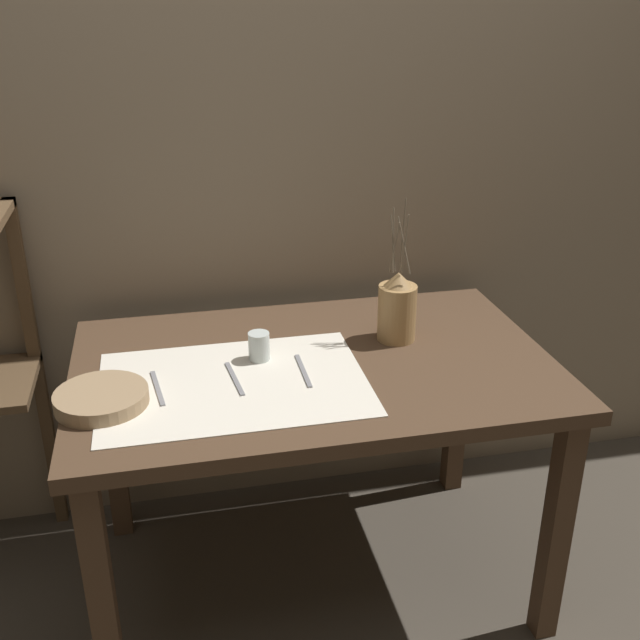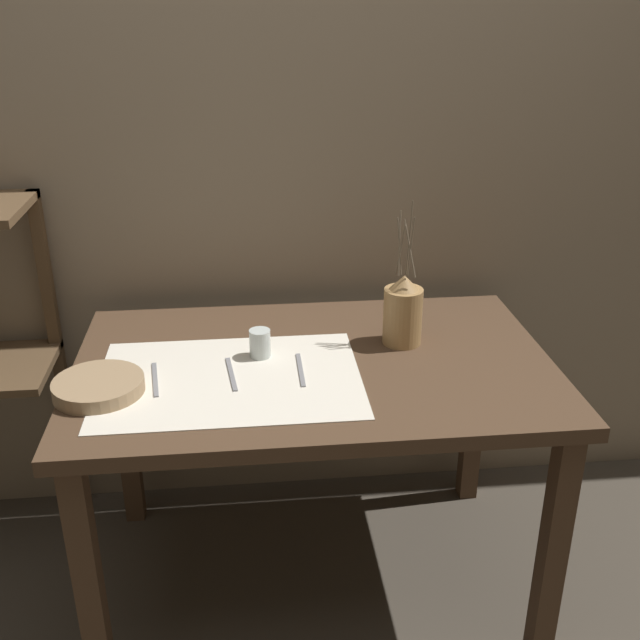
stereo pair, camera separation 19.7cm
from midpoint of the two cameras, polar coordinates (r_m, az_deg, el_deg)
ground_plane at (r=2.44m, az=2.01°, el=-18.90°), size 12.00×12.00×0.00m
stone_wall_back at (r=2.35m, az=0.66°, el=12.63°), size 7.00×0.06×2.40m
wooden_table at (r=2.06m, az=2.27°, el=-5.49°), size 1.28×0.82×0.74m
linen_cloth at (r=1.93m, az=-3.99°, el=-4.56°), size 0.67×0.48×0.00m
pitcher_with_flowers at (r=2.10m, az=9.00°, el=0.57°), size 0.11×0.11×0.41m
wooden_bowl at (r=1.90m, az=-13.71°, el=-5.03°), size 0.22×0.22×0.04m
glass_tumbler_near at (r=2.02m, az=-1.82°, el=-1.86°), size 0.06×0.06×0.08m
fork_outer at (r=1.94m, az=-9.64°, el=-4.56°), size 0.03×0.18×0.00m
knife_center at (r=1.94m, az=-3.90°, el=-4.20°), size 0.03×0.18×0.00m
fork_inner at (r=1.96m, az=1.39°, el=-3.87°), size 0.01×0.18×0.00m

